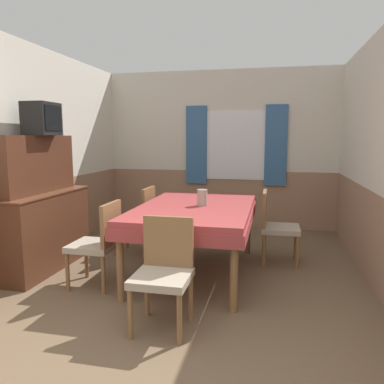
# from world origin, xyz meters

# --- Properties ---
(wall_back) EXTENTS (4.21, 0.10, 2.60)m
(wall_back) POSITION_xyz_m (0.02, 4.45, 1.31)
(wall_back) COLOR silver
(wall_back) RESTS_ON ground_plane
(wall_left) EXTENTS (0.05, 4.83, 2.60)m
(wall_left) POSITION_xyz_m (-1.93, 2.21, 1.30)
(wall_left) COLOR silver
(wall_left) RESTS_ON ground_plane
(wall_right) EXTENTS (0.05, 4.83, 2.60)m
(wall_right) POSITION_xyz_m (1.93, 2.21, 1.30)
(wall_right) COLOR silver
(wall_right) RESTS_ON ground_plane
(dining_table) EXTENTS (1.23, 1.91, 0.77)m
(dining_table) POSITION_xyz_m (0.07, 2.13, 0.66)
(dining_table) COLOR #9E3838
(dining_table) RESTS_ON ground_plane
(chair_left_near) EXTENTS (0.44, 0.44, 0.87)m
(chair_left_near) POSITION_xyz_m (-0.79, 1.56, 0.47)
(chair_left_near) COLOR brown
(chair_left_near) RESTS_ON ground_plane
(chair_head_near) EXTENTS (0.44, 0.44, 0.87)m
(chair_head_near) POSITION_xyz_m (0.07, 0.93, 0.47)
(chair_head_near) COLOR brown
(chair_head_near) RESTS_ON ground_plane
(chair_right_far) EXTENTS (0.44, 0.44, 0.87)m
(chair_right_far) POSITION_xyz_m (0.94, 2.70, 0.47)
(chair_right_far) COLOR brown
(chair_right_far) RESTS_ON ground_plane
(chair_left_far) EXTENTS (0.44, 0.44, 0.87)m
(chair_left_far) POSITION_xyz_m (-0.79, 2.70, 0.47)
(chair_left_far) COLOR brown
(chair_left_far) RESTS_ON ground_plane
(sideboard) EXTENTS (0.46, 1.35, 1.53)m
(sideboard) POSITION_xyz_m (-1.68, 1.91, 0.65)
(sideboard) COLOR #4C2819
(sideboard) RESTS_ON ground_plane
(tv) EXTENTS (0.29, 0.38, 0.36)m
(tv) POSITION_xyz_m (-1.62, 1.94, 1.71)
(tv) COLOR black
(tv) RESTS_ON sideboard
(vase) EXTENTS (0.11, 0.11, 0.18)m
(vase) POSITION_xyz_m (0.15, 2.15, 0.85)
(vase) COLOR #A39989
(vase) RESTS_ON dining_table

